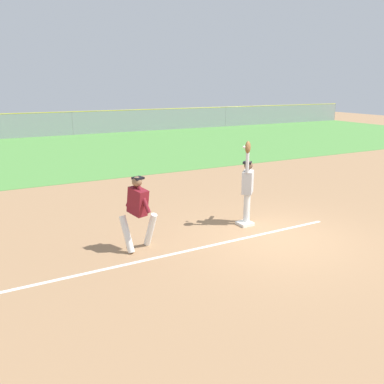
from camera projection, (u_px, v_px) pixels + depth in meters
ground_plane at (276, 238)px, 10.03m from camera, size 74.09×74.09×0.00m
outfield_grass at (102, 149)px, 23.53m from camera, size 53.42×15.36×0.01m
chalk_foul_line at (111, 268)px, 8.38m from camera, size 12.00×0.42×0.01m
first_base at (245, 223)px, 10.94m from camera, size 0.39×0.39×0.08m
fielder at (248, 183)px, 10.80m from camera, size 0.70×0.72×2.28m
runner at (138, 208)px, 9.08m from camera, size 0.86×0.83×1.72m
baseball at (244, 147)px, 10.60m from camera, size 0.07×0.07×0.07m
outfield_fence at (73, 123)px, 29.88m from camera, size 53.50×0.08×1.73m
parked_car_silver at (66, 122)px, 33.05m from camera, size 4.57×2.47×1.25m
parked_car_white at (129, 119)px, 35.35m from camera, size 4.58×2.49×1.25m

